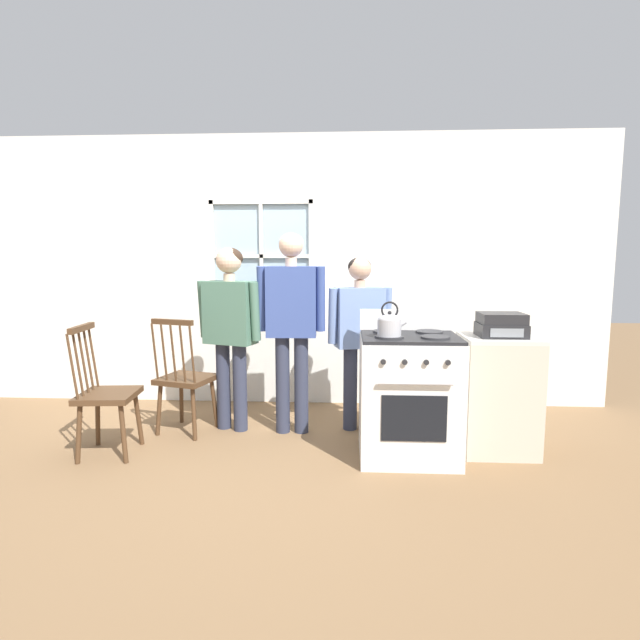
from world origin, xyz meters
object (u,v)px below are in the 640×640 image
at_px(person_elderly_left, 230,319).
at_px(stereo, 501,325).
at_px(person_teen_center, 291,313).
at_px(kettle, 390,324).
at_px(potted_plant, 252,303).
at_px(chair_near_wall, 185,380).
at_px(chair_by_window, 105,395).
at_px(person_adult_right, 359,327).
at_px(side_counter, 497,394).
at_px(stove, 409,395).

distance_m(person_elderly_left, stereo, 2.19).
distance_m(person_teen_center, kettle, 0.97).
relative_size(person_teen_center, potted_plant, 6.04).
height_order(chair_near_wall, potted_plant, potted_plant).
distance_m(chair_near_wall, kettle, 1.85).
bearing_deg(person_elderly_left, kettle, -7.92).
distance_m(chair_by_window, kettle, 2.20).
relative_size(person_teen_center, person_adult_right, 1.13).
relative_size(kettle, side_counter, 0.27).
height_order(chair_near_wall, person_elderly_left, person_elderly_left).
height_order(person_teen_center, potted_plant, person_teen_center).
relative_size(person_teen_center, side_counter, 1.88).
bearing_deg(person_elderly_left, side_counter, 8.62).
relative_size(chair_by_window, stereo, 2.93).
distance_m(person_adult_right, potted_plant, 1.28).
bearing_deg(stove, side_counter, 11.55).
distance_m(kettle, stereo, 0.89).
distance_m(stove, kettle, 0.59).
distance_m(chair_by_window, person_teen_center, 1.57).
bearing_deg(side_counter, person_teen_center, 168.95).
relative_size(chair_near_wall, stereo, 2.93).
bearing_deg(stove, chair_by_window, -177.62).
bearing_deg(chair_by_window, potted_plant, -37.37).
relative_size(person_elderly_left, stove, 1.45).
height_order(person_adult_right, stove, person_adult_right).
xyz_separation_m(person_elderly_left, potted_plant, (0.04, 0.78, 0.07)).
distance_m(person_teen_center, stereo, 1.66).
height_order(chair_by_window, person_teen_center, person_teen_center).
relative_size(person_adult_right, stove, 1.38).
height_order(kettle, potted_plant, potted_plant).
relative_size(chair_near_wall, person_elderly_left, 0.63).
xyz_separation_m(person_teen_center, kettle, (0.77, -0.59, -0.01)).
bearing_deg(potted_plant, side_counter, -28.30).
relative_size(person_teen_center, stereo, 4.98).
distance_m(chair_by_window, stove, 2.29).
bearing_deg(person_teen_center, stove, -28.44).
distance_m(kettle, side_counter, 1.07).
bearing_deg(chair_by_window, stove, -92.87).
xyz_separation_m(potted_plant, side_counter, (2.12, -1.14, -0.59)).
distance_m(person_adult_right, stereo, 1.15).
bearing_deg(stove, chair_near_wall, 167.42).
xyz_separation_m(person_adult_right, potted_plant, (-1.06, 0.70, 0.14)).
distance_m(chair_near_wall, person_adult_right, 1.56).
height_order(person_elderly_left, stereo, person_elderly_left).
distance_m(person_elderly_left, stove, 1.63).
xyz_separation_m(person_elderly_left, person_adult_right, (1.10, 0.08, -0.07)).
distance_m(side_counter, stereo, 0.54).
distance_m(person_elderly_left, side_counter, 2.25).
bearing_deg(potted_plant, stereo, -28.73).
xyz_separation_m(person_elderly_left, stereo, (2.16, -0.38, 0.02)).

